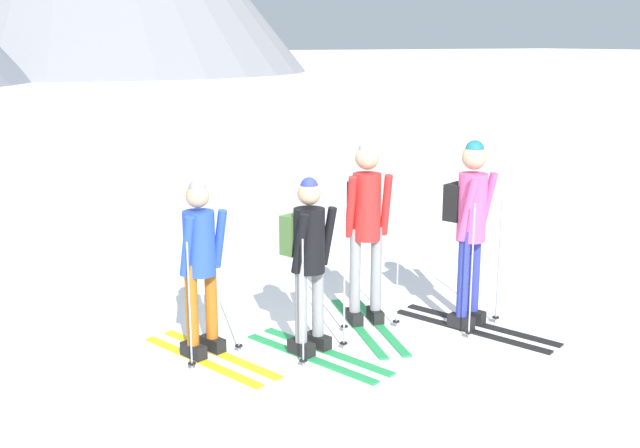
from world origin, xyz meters
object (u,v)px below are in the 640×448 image
(skier_in_black, at_px, (308,257))
(skier_in_pink, at_px, (470,222))
(skier_in_red, at_px, (366,221))
(skier_in_blue, at_px, (201,263))

(skier_in_black, distance_m, skier_in_pink, 1.71)
(skier_in_red, bearing_deg, skier_in_pink, -33.48)
(skier_in_blue, bearing_deg, skier_in_black, -23.76)
(skier_in_blue, height_order, skier_in_pink, skier_in_pink)
(skier_in_pink, bearing_deg, skier_in_red, 146.52)
(skier_in_black, distance_m, skier_in_red, 0.94)
(skier_in_black, relative_size, skier_in_pink, 0.87)
(skier_in_black, xyz_separation_m, skier_in_pink, (1.69, -0.17, 0.16))
(skier_in_red, xyz_separation_m, skier_in_pink, (0.85, -0.56, 0.01))
(skier_in_pink, bearing_deg, skier_in_blue, 167.77)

